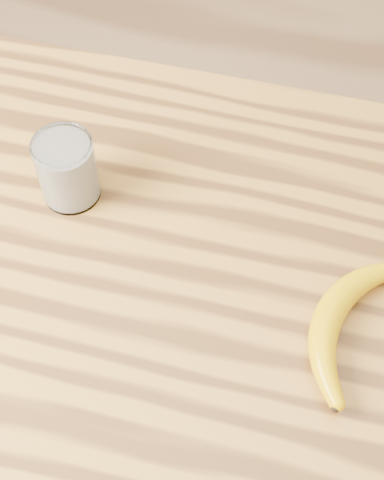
# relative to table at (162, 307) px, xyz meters

# --- Properties ---
(table) EXTENTS (1.20, 0.80, 0.90)m
(table) POSITION_rel_table_xyz_m (0.00, 0.00, 0.00)
(table) COLOR #9E6D29
(table) RESTS_ON ground
(smoothie_glass) EXTENTS (0.09, 0.09, 0.11)m
(smoothie_glass) POSITION_rel_table_xyz_m (-0.16, 0.09, 0.18)
(smoothie_glass) COLOR white
(smoothie_glass) RESTS_ON table
(banana) EXTENTS (0.21, 0.35, 0.04)m
(banana) POSITION_rel_table_xyz_m (0.24, -0.03, 0.15)
(banana) COLOR #C99800
(banana) RESTS_ON table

